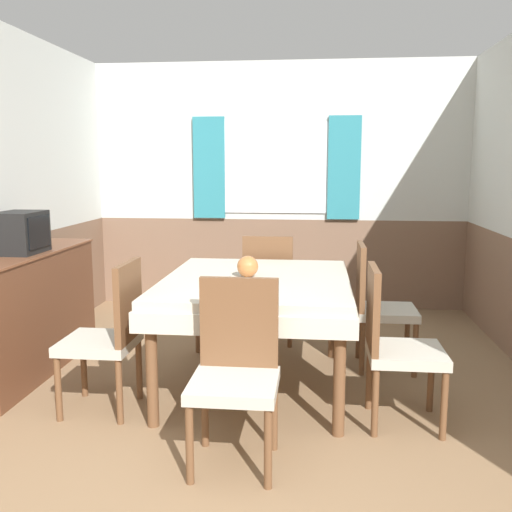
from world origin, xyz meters
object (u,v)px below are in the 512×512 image
(sideboard, at_px, (25,312))
(chair_head_near, at_px, (236,367))
(dining_table, at_px, (256,293))
(chair_head_window, at_px, (269,285))
(chair_right_near, at_px, (394,341))
(tv, at_px, (20,232))
(vase, at_px, (248,266))
(chair_right_far, at_px, (377,302))
(chair_left_near, at_px, (110,332))

(sideboard, bearing_deg, chair_head_near, -32.50)
(dining_table, relative_size, chair_head_window, 1.63)
(chair_right_near, relative_size, sideboard, 0.61)
(dining_table, relative_size, tv, 4.17)
(dining_table, distance_m, chair_head_window, 1.01)
(dining_table, height_order, tv, tv)
(chair_right_near, relative_size, tv, 2.55)
(chair_right_near, xyz_separation_m, vase, (-0.93, 0.50, 0.34))
(dining_table, xyz_separation_m, sideboard, (-1.74, 0.10, -0.21))
(chair_head_window, height_order, sideboard, chair_head_window)
(chair_right_near, xyz_separation_m, chair_head_window, (-0.87, 1.48, 0.00))
(sideboard, relative_size, vase, 10.57)
(chair_head_window, bearing_deg, chair_right_far, -30.89)
(vase, bearing_deg, chair_right_far, 26.49)
(chair_right_near, bearing_deg, tv, -101.97)
(chair_head_near, xyz_separation_m, chair_left_near, (-0.87, 0.52, 0.00))
(chair_right_near, relative_size, chair_head_window, 1.00)
(chair_head_window, xyz_separation_m, sideboard, (-1.74, -0.90, -0.05))
(chair_head_window, bearing_deg, sideboard, -152.64)
(sideboard, bearing_deg, chair_right_near, -12.72)
(chair_head_near, xyz_separation_m, vase, (-0.06, 1.02, 0.34))
(chair_head_near, xyz_separation_m, tv, (-1.71, 1.06, 0.55))
(vase, bearing_deg, tv, 178.55)
(chair_right_near, bearing_deg, vase, -118.47)
(chair_head_near, xyz_separation_m, chair_head_window, (-0.00, 2.00, 0.00))
(dining_table, xyz_separation_m, chair_right_near, (0.87, -0.48, -0.16))
(chair_head_near, height_order, tv, tv)
(chair_right_near, relative_size, vase, 6.49)
(chair_left_near, distance_m, vase, 1.01)
(chair_right_far, bearing_deg, chair_left_near, -60.83)
(chair_right_far, xyz_separation_m, chair_right_near, (0.00, -0.97, 0.00))
(chair_head_window, bearing_deg, chair_head_near, -90.00)
(chair_right_far, bearing_deg, tv, -80.70)
(dining_table, relative_size, chair_head_near, 1.63)
(chair_head_near, relative_size, tv, 2.55)
(chair_right_far, distance_m, chair_left_near, 1.98)
(sideboard, bearing_deg, chair_head_window, 27.36)
(chair_right_near, height_order, vase, chair_right_near)
(chair_right_far, relative_size, tv, 2.55)
(chair_right_far, bearing_deg, sideboard, -81.69)
(chair_right_near, bearing_deg, sideboard, -102.72)
(chair_head_window, relative_size, chair_left_near, 1.00)
(chair_right_far, xyz_separation_m, vase, (-0.93, -0.46, 0.34))
(chair_right_near, distance_m, sideboard, 2.67)
(chair_head_near, bearing_deg, vase, -86.48)
(tv, bearing_deg, chair_left_near, -33.00)
(tv, xyz_separation_m, vase, (1.64, -0.04, -0.21))
(chair_right_far, xyz_separation_m, chair_head_near, (-0.87, -1.48, 0.00))
(dining_table, height_order, chair_right_far, chair_right_far)
(chair_head_near, relative_size, chair_head_window, 1.00)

